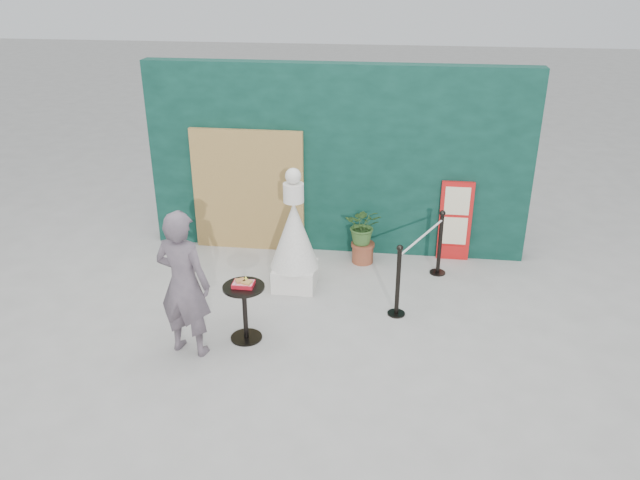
{
  "coord_description": "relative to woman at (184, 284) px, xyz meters",
  "views": [
    {
      "loc": [
        1.0,
        -6.25,
        4.41
      ],
      "look_at": [
        0.0,
        1.2,
        1.0
      ],
      "focal_mm": 35.0,
      "sensor_mm": 36.0,
      "label": 1
    }
  ],
  "objects": [
    {
      "name": "stanchion_barrier",
      "position": [
        2.8,
        1.84,
        -0.43
      ],
      "size": [
        0.84,
        1.54,
        1.03
      ],
      "color": "black",
      "rests_on": "ground"
    },
    {
      "name": "bamboo_fence",
      "position": [
        0.04,
        3.02,
        0.08
      ],
      "size": [
        1.8,
        0.08,
        2.0
      ],
      "primitive_type": "cube",
      "color": "tan",
      "rests_on": "ground"
    },
    {
      "name": "woman",
      "position": [
        0.0,
        0.0,
        0.0
      ],
      "size": [
        0.75,
        0.57,
        1.85
      ],
      "primitive_type": "imported",
      "rotation": [
        0.0,
        0.0,
        2.94
      ],
      "color": "#685964",
      "rests_on": "ground"
    },
    {
      "name": "cafe_table",
      "position": [
        0.62,
        0.35,
        -0.43
      ],
      "size": [
        0.52,
        0.52,
        0.75
      ],
      "color": "black",
      "rests_on": "ground"
    },
    {
      "name": "planter",
      "position": [
        1.93,
        2.73,
        -0.38
      ],
      "size": [
        0.55,
        0.48,
        0.94
      ],
      "color": "brown",
      "rests_on": "ground"
    },
    {
      "name": "ground",
      "position": [
        1.44,
        0.08,
        -0.92
      ],
      "size": [
        60.0,
        60.0,
        0.0
      ],
      "primitive_type": "plane",
      "color": "#ADAAA5",
      "rests_on": "ground"
    },
    {
      "name": "menu_board",
      "position": [
        3.34,
        3.04,
        -0.27
      ],
      "size": [
        0.5,
        0.07,
        1.3
      ],
      "color": "red",
      "rests_on": "ground"
    },
    {
      "name": "food_basket",
      "position": [
        0.63,
        0.35,
        -0.14
      ],
      "size": [
        0.26,
        0.19,
        0.11
      ],
      "color": "red",
      "rests_on": "cafe_table"
    },
    {
      "name": "statue",
      "position": [
        1.0,
        1.8,
        -0.18
      ],
      "size": [
        0.71,
        0.71,
        1.81
      ],
      "color": "silver",
      "rests_on": "ground"
    },
    {
      "name": "back_wall",
      "position": [
        1.44,
        3.23,
        0.58
      ],
      "size": [
        6.0,
        0.3,
        3.0
      ],
      "primitive_type": "cube",
      "color": "black",
      "rests_on": "ground"
    }
  ]
}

